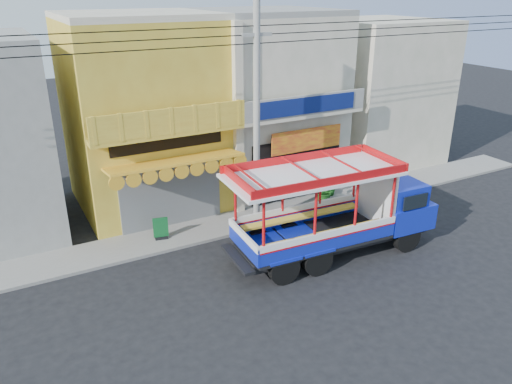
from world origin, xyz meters
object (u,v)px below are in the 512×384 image
at_px(potted_plant_a, 324,190).
at_px(potted_plant_c, 330,186).
at_px(songthaew_truck, 347,208).
at_px(green_sign, 161,230).
at_px(utility_pole, 260,106).

relative_size(potted_plant_a, potted_plant_c, 1.27).
distance_m(songthaew_truck, green_sign, 7.13).
xyz_separation_m(green_sign, potted_plant_a, (7.60, -0.13, 0.20)).
relative_size(songthaew_truck, potted_plant_a, 6.94).
bearing_deg(potted_plant_c, songthaew_truck, 1.62).
bearing_deg(green_sign, songthaew_truck, -34.27).
height_order(potted_plant_a, potted_plant_c, potted_plant_a).
bearing_deg(potted_plant_c, utility_pole, -43.86).
distance_m(songthaew_truck, potted_plant_a, 4.36).
height_order(utility_pole, green_sign, utility_pole).
xyz_separation_m(songthaew_truck, potted_plant_c, (2.57, 4.39, -1.18)).
distance_m(utility_pole, songthaew_truck, 4.99).
distance_m(green_sign, potted_plant_a, 7.60).
distance_m(potted_plant_a, potted_plant_c, 0.97).
bearing_deg(utility_pole, songthaew_truck, -61.27).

